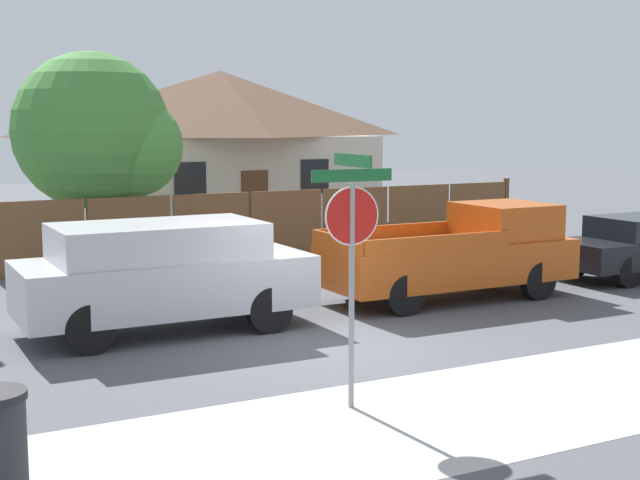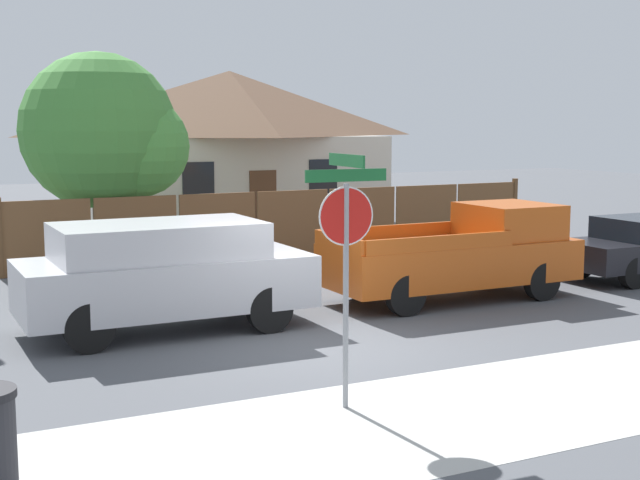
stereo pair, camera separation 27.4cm
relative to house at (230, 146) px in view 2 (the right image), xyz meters
name	(u,v)px [view 2 (the right image)]	position (x,y,z in m)	size (l,w,h in m)	color
ground_plane	(321,346)	(-4.75, -16.14, -2.69)	(80.00, 80.00, 0.00)	#4C4F54
sidewalk_strip	(454,412)	(-4.75, -19.74, -2.69)	(36.00, 3.20, 0.01)	#B2B2AD
wooden_fence	(293,223)	(-1.14, -7.42, -1.82)	(14.69, 0.12, 1.84)	brown
house	(230,146)	(0.00, 0.00, 0.00)	(10.14, 5.98, 5.19)	beige
oak_tree	(107,134)	(-5.66, -6.26, 0.51)	(4.06, 3.86, 5.22)	brown
red_suv	(165,272)	(-6.61, -14.01, -1.68)	(4.85, 2.06, 1.85)	#B7B7BC
orange_pickup	(461,254)	(-0.53, -14.02, -1.79)	(5.12, 1.96, 1.86)	#B74C14
stop_sign	(346,236)	(-5.84, -18.97, -0.54)	(1.07, 0.96, 3.14)	gray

